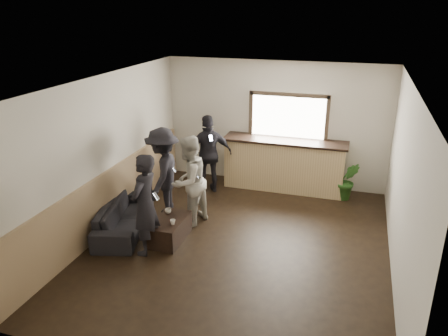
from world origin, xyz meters
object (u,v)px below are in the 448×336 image
(person_c, at_px, (163,173))
(coffee_table, at_px, (170,230))
(person_b, at_px, (189,181))
(cup_b, at_px, (173,222))
(bar_counter, at_px, (284,161))
(person_a, at_px, (145,205))
(cup_a, at_px, (168,211))
(person_d, at_px, (209,154))
(sofa, at_px, (124,217))
(potted_plant, at_px, (347,181))

(person_c, bearing_deg, coffee_table, 19.96)
(person_b, distance_m, person_c, 0.62)
(person_c, bearing_deg, cup_b, 21.95)
(bar_counter, bearing_deg, person_a, -116.98)
(bar_counter, relative_size, cup_b, 28.72)
(cup_a, bearing_deg, cup_b, -55.70)
(bar_counter, xyz_separation_m, cup_b, (-1.38, -3.04, -0.20))
(person_d, bearing_deg, person_b, 63.40)
(person_a, relative_size, person_c, 0.98)
(bar_counter, height_order, sofa, bar_counter)
(cup_b, height_order, person_a, person_a)
(cup_b, bearing_deg, coffee_table, 131.81)
(coffee_table, distance_m, cup_b, 0.31)
(sofa, height_order, cup_a, sofa)
(bar_counter, height_order, person_c, bar_counter)
(person_c, relative_size, person_d, 1.02)
(bar_counter, relative_size, person_c, 1.52)
(cup_b, relative_size, person_d, 0.05)
(sofa, relative_size, person_c, 1.04)
(coffee_table, bearing_deg, person_a, -113.51)
(person_d, bearing_deg, sofa, 35.50)
(cup_a, height_order, person_c, person_c)
(cup_b, relative_size, person_b, 0.05)
(cup_b, distance_m, potted_plant, 3.97)
(potted_plant, xyz_separation_m, person_d, (-2.93, -0.46, 0.45))
(person_b, relative_size, person_d, 0.99)
(person_a, relative_size, person_b, 1.01)
(bar_counter, bearing_deg, sofa, -131.07)
(sofa, height_order, person_b, person_b)
(cup_b, bearing_deg, sofa, 168.13)
(cup_a, relative_size, person_d, 0.06)
(sofa, bearing_deg, person_a, -140.96)
(cup_a, xyz_separation_m, person_d, (0.08, 2.02, 0.43))
(potted_plant, relative_size, person_b, 0.49)
(coffee_table, height_order, person_d, person_d)
(coffee_table, height_order, cup_b, cup_b)
(bar_counter, relative_size, person_d, 1.56)
(bar_counter, distance_m, potted_plant, 1.42)
(cup_b, bearing_deg, person_b, 92.03)
(sofa, height_order, cup_b, sofa)
(person_a, xyz_separation_m, person_b, (0.30, 1.16, -0.01))
(coffee_table, xyz_separation_m, cup_a, (-0.12, 0.22, 0.24))
(potted_plant, relative_size, person_d, 0.48)
(cup_b, xyz_separation_m, person_a, (-0.33, -0.32, 0.43))
(cup_b, distance_m, person_d, 2.43)
(person_c, distance_m, person_d, 1.44)
(coffee_table, xyz_separation_m, potted_plant, (2.89, 2.70, 0.22))
(coffee_table, xyz_separation_m, person_a, (-0.20, -0.47, 0.67))
(coffee_table, relative_size, person_b, 0.52)
(bar_counter, height_order, person_d, bar_counter)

